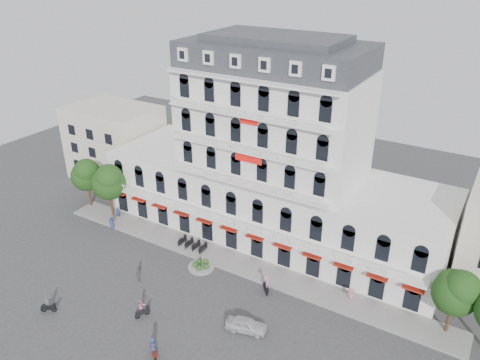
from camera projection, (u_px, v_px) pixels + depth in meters
name	position (u px, v px, depth m)	size (l,w,h in m)	color
ground	(192.00, 305.00, 50.11)	(120.00, 120.00, 0.00)	#38383A
sidewalk	(236.00, 262.00, 57.01)	(53.00, 4.00, 0.16)	gray
main_building	(272.00, 163.00, 59.61)	(45.00, 15.00, 25.80)	silver
flank_building_west	(116.00, 142.00, 76.86)	(14.00, 10.00, 12.00)	beige
traffic_island	(201.00, 266.00, 56.02)	(3.20, 3.20, 1.60)	gray
parked_scooter_row	(193.00, 248.00, 59.84)	(4.40, 1.80, 1.10)	black
tree_west_outer	(86.00, 174.00, 67.54)	(4.50, 4.48, 7.76)	#382314
tree_west_inner	(109.00, 181.00, 64.68)	(4.76, 4.76, 8.25)	#382314
tree_east_inner	(456.00, 290.00, 44.32)	(4.40, 4.37, 7.57)	#382314
parked_car	(246.00, 325.00, 46.52)	(1.67, 4.16, 1.42)	silver
rider_west	(48.00, 306.00, 48.88)	(1.50, 1.10, 1.92)	black
rider_southwest	(142.00, 308.00, 48.13)	(0.92, 1.60, 2.15)	black
rider_east	(153.00, 347.00, 43.35)	(1.44, 1.17, 2.22)	maroon
rider_center	(266.00, 284.00, 51.62)	(1.22, 1.39, 2.18)	black
pedestrian_left	(112.00, 223.00, 63.76)	(0.87, 0.57, 1.78)	navy
pedestrian_mid	(138.00, 274.00, 53.47)	(1.13, 0.47, 1.93)	#5C5B63
pedestrian_right	(351.00, 295.00, 50.41)	(1.05, 0.60, 1.62)	#D87286
pedestrian_far	(118.00, 213.00, 66.38)	(0.59, 0.39, 1.63)	navy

